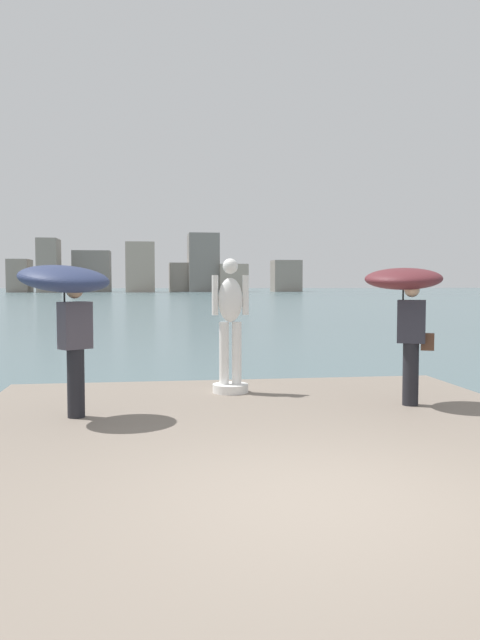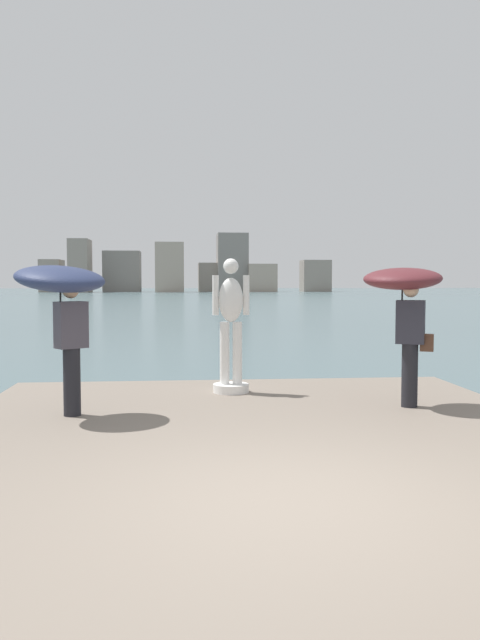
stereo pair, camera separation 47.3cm
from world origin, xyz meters
name	(u,v)px [view 2 (the right image)]	position (x,y,z in m)	size (l,w,h in m)	color
ground_plane	(194,313)	(0.00, 40.00, 0.00)	(400.00, 400.00, 0.00)	#4C666B
pier	(267,465)	(0.00, 1.61, 0.20)	(7.42, 9.23, 0.40)	slate
statue_white_figure	(231,330)	(-0.12, 4.94, 1.37)	(0.58, 0.56, 2.10)	white
onlooker_left	(63,293)	(-2.41, 3.36, 1.99)	(1.60, 1.60, 2.01)	black
onlooker_right	(405,294)	(2.18, 3.61, 1.96)	(1.43, 1.44, 1.98)	black
distant_skyline	(182,270)	(-0.76, 140.64, 5.02)	(65.75, 14.64, 13.40)	gray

